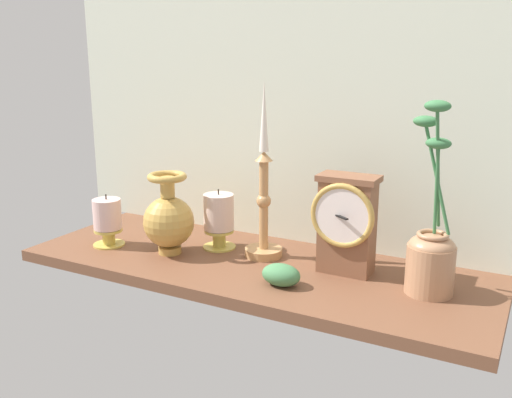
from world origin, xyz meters
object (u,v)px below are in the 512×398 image
brass_vase_jar (431,252)px  pillar_candle_near_clock (108,220)px  mantel_clock (346,222)px  candlestick_tall_left (264,203)px  brass_vase_bulbous (169,219)px  pillar_candle_front (219,218)px

brass_vase_jar → pillar_candle_near_clock: (-70.97, -7.06, -2.00)cm
brass_vase_jar → mantel_clock: bearing=172.0°
mantel_clock → candlestick_tall_left: (-18.76, 0.91, 1.50)cm
brass_vase_bulbous → brass_vase_jar: bearing=5.0°
brass_vase_bulbous → pillar_candle_near_clock: brass_vase_bulbous is taller
brass_vase_jar → pillar_candle_front: size_ratio=2.59×
mantel_clock → pillar_candle_front: bearing=178.0°
brass_vase_bulbous → brass_vase_jar: (55.27, 4.80, 0.04)cm
mantel_clock → pillar_candle_near_clock: 54.92cm
candlestick_tall_left → brass_vase_jar: bearing=-5.3°
pillar_candle_front → brass_vase_jar: bearing=-4.1°
candlestick_tall_left → mantel_clock: bearing=-2.8°
candlestick_tall_left → pillar_candle_front: candlestick_tall_left is taller
mantel_clock → brass_vase_jar: (17.06, -2.40, -2.55)cm
mantel_clock → pillar_candle_near_clock: size_ratio=1.65×
candlestick_tall_left → pillar_candle_near_clock: (-35.15, -10.37, -6.05)cm
mantel_clock → pillar_candle_near_clock: mantel_clock is taller
pillar_candle_near_clock → mantel_clock: bearing=10.0°
candlestick_tall_left → pillar_candle_near_clock: size_ratio=3.11×
mantel_clock → candlestick_tall_left: 18.84cm
candlestick_tall_left → brass_vase_jar: candlestick_tall_left is taller
candlestick_tall_left → brass_vase_bulbous: bearing=-157.4°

